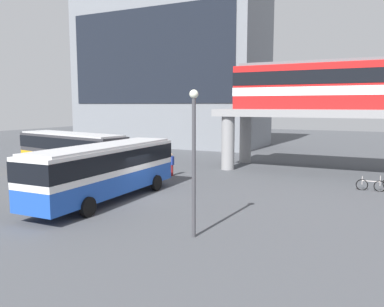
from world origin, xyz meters
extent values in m
plane|color=#47494F|center=(0.00, 10.00, 0.00)|extent=(120.00, 120.00, 0.00)
cube|color=slate|center=(-13.88, 29.15, 10.52)|extent=(25.65, 11.32, 21.05)
cube|color=black|center=(-13.88, 23.44, 11.58)|extent=(23.08, 0.10, 11.79)
cylinder|color=gray|center=(1.22, 11.94, 2.26)|extent=(1.10, 1.10, 4.52)
cylinder|color=gray|center=(1.22, 16.58, 2.26)|extent=(1.10, 1.10, 4.52)
cube|color=red|center=(12.36, 14.26, 6.92)|extent=(22.16, 2.90, 3.60)
cube|color=silver|center=(12.36, 14.26, 6.56)|extent=(22.22, 2.96, 0.70)
cube|color=black|center=(12.36, 14.26, 7.64)|extent=(22.22, 2.96, 1.10)
cube|color=slate|center=(12.36, 14.26, 8.84)|extent=(21.28, 2.61, 0.24)
cube|color=#1E4CB2|center=(-1.09, -1.47, 1.05)|extent=(2.64, 11.03, 1.10)
cube|color=silver|center=(-1.09, -1.47, 2.35)|extent=(2.64, 11.03, 1.50)
cube|color=black|center=(-1.09, -1.47, 2.43)|extent=(2.68, 11.07, 0.96)
cube|color=silver|center=(-1.09, -1.47, 3.16)|extent=(2.51, 10.48, 0.12)
cylinder|color=black|center=(-2.38, 2.03, 0.50)|extent=(0.29, 1.00, 1.00)
cylinder|color=black|center=(0.11, 2.06, 0.50)|extent=(0.29, 1.00, 1.00)
cylinder|color=black|center=(-2.30, -4.57, 0.50)|extent=(0.29, 1.00, 1.00)
cylinder|color=black|center=(0.20, -4.54, 0.50)|extent=(0.29, 1.00, 1.00)
cube|color=orange|center=(-9.58, 4.83, 1.05)|extent=(11.28, 4.66, 1.10)
cube|color=#333338|center=(-9.58, 4.83, 2.35)|extent=(11.28, 4.66, 1.50)
cube|color=black|center=(-9.58, 4.83, 2.43)|extent=(11.33, 4.71, 0.96)
cube|color=silver|center=(-9.58, 4.83, 3.16)|extent=(10.71, 4.43, 0.12)
cylinder|color=black|center=(-13.28, 4.31, 0.50)|extent=(1.04, 0.48, 1.00)
cylinder|color=black|center=(-12.77, 6.76, 0.50)|extent=(1.04, 0.48, 1.00)
cylinder|color=black|center=(-6.81, 2.99, 0.50)|extent=(1.04, 0.48, 1.00)
cylinder|color=black|center=(-6.31, 5.43, 0.50)|extent=(1.04, 0.48, 1.00)
torus|color=black|center=(13.01, 8.06, 0.34)|extent=(0.74, 0.08, 0.74)
torus|color=black|center=(11.96, 8.02, 0.34)|extent=(0.74, 0.08, 0.74)
cylinder|color=silver|center=(12.49, 8.04, 0.62)|extent=(1.05, 0.08, 0.05)
cylinder|color=silver|center=(11.96, 8.02, 0.64)|extent=(0.04, 0.04, 0.55)
cylinder|color=silver|center=(13.01, 8.06, 0.69)|extent=(0.04, 0.04, 0.65)
cylinder|color=maroon|center=(-1.65, 7.19, 0.43)|extent=(0.32, 0.32, 0.85)
cube|color=navy|center=(-1.65, 7.19, 1.19)|extent=(0.42, 0.29, 0.67)
sphere|color=tan|center=(-1.65, 7.19, 1.64)|extent=(0.23, 0.23, 0.23)
cylinder|color=#3F3F44|center=(6.16, -4.92, 2.87)|extent=(0.16, 0.16, 5.74)
sphere|color=silver|center=(6.16, -4.92, 5.89)|extent=(0.36, 0.36, 0.36)
camera|label=1|loc=(13.04, -19.12, 5.45)|focal=36.71mm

